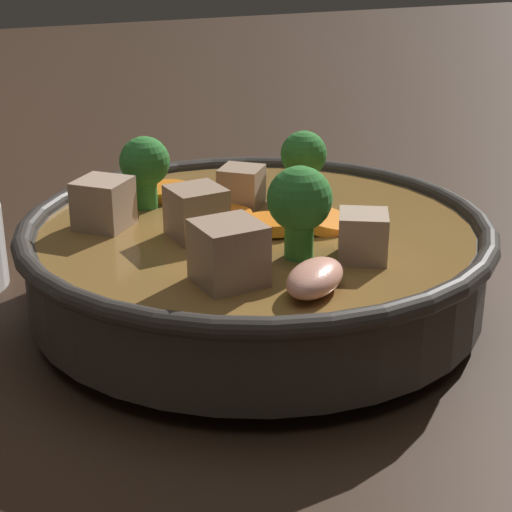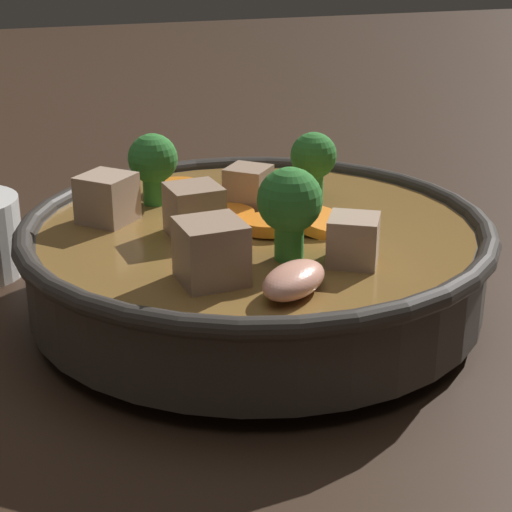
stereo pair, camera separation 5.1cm
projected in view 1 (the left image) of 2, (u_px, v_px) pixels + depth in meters
The scene contains 2 objects.
ground_plane at pixel (256, 313), 0.53m from camera, with size 3.00×3.00×0.00m, color black.
stirfry_bowl at pixel (255, 253), 0.51m from camera, with size 0.28×0.28×0.11m.
Camera 1 is at (-0.43, 0.21, 0.23)m, focal length 60.00 mm.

